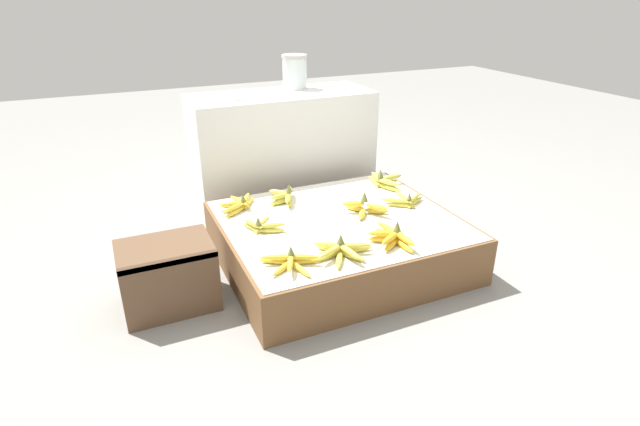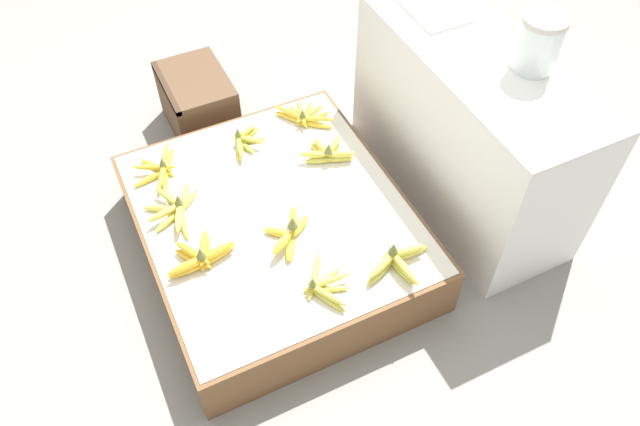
# 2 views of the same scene
# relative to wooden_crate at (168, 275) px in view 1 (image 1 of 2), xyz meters

# --- Properties ---
(ground_plane) EXTENTS (10.00, 10.00, 0.00)m
(ground_plane) POSITION_rel_wooden_crate_xyz_m (0.82, 0.03, -0.14)
(ground_plane) COLOR gray
(display_platform) EXTENTS (1.10, 0.97, 0.23)m
(display_platform) POSITION_rel_wooden_crate_xyz_m (0.82, 0.03, -0.03)
(display_platform) COLOR brown
(display_platform) RESTS_ON ground_plane
(back_vendor_table) EXTENTS (1.08, 0.42, 0.69)m
(back_vendor_table) POSITION_rel_wooden_crate_xyz_m (0.84, 0.86, 0.20)
(back_vendor_table) COLOR white
(back_vendor_table) RESTS_ON ground_plane
(wooden_crate) EXTENTS (0.38, 0.28, 0.29)m
(wooden_crate) POSITION_rel_wooden_crate_xyz_m (0.00, 0.00, 0.00)
(wooden_crate) COLOR brown
(wooden_crate) RESTS_ON ground_plane
(banana_bunch_front_left) EXTENTS (0.24, 0.21, 0.09)m
(banana_bunch_front_left) POSITION_rel_wooden_crate_xyz_m (0.45, -0.29, 0.11)
(banana_bunch_front_left) COLOR gold
(banana_bunch_front_left) RESTS_ON display_platform
(banana_bunch_front_midleft) EXTENTS (0.27, 0.23, 0.10)m
(banana_bunch_front_midleft) POSITION_rel_wooden_crate_xyz_m (0.67, -0.30, 0.12)
(banana_bunch_front_midleft) COLOR #DBCC4C
(banana_bunch_front_midleft) RESTS_ON display_platform
(banana_bunch_front_midright) EXTENTS (0.16, 0.26, 0.10)m
(banana_bunch_front_midright) POSITION_rel_wooden_crate_xyz_m (0.92, -0.28, 0.12)
(banana_bunch_front_midright) COLOR gold
(banana_bunch_front_midright) RESTS_ON display_platform
(banana_bunch_middle_left) EXTENTS (0.17, 0.16, 0.08)m
(banana_bunch_middle_left) POSITION_rel_wooden_crate_xyz_m (0.44, 0.07, 0.11)
(banana_bunch_middle_left) COLOR gold
(banana_bunch_middle_left) RESTS_ON display_platform
(banana_bunch_middle_midright) EXTENTS (0.21, 0.21, 0.11)m
(banana_bunch_middle_midright) POSITION_rel_wooden_crate_xyz_m (0.96, 0.04, 0.13)
(banana_bunch_middle_midright) COLOR gold
(banana_bunch_middle_midright) RESTS_ON display_platform
(banana_bunch_middle_right) EXTENTS (0.25, 0.17, 0.08)m
(banana_bunch_middle_right) POSITION_rel_wooden_crate_xyz_m (1.20, 0.05, 0.11)
(banana_bunch_middle_right) COLOR gold
(banana_bunch_middle_right) RESTS_ON display_platform
(banana_bunch_back_left) EXTENTS (0.22, 0.22, 0.08)m
(banana_bunch_back_left) POSITION_rel_wooden_crate_xyz_m (0.41, 0.35, 0.11)
(banana_bunch_back_left) COLOR gold
(banana_bunch_back_left) RESTS_ON display_platform
(banana_bunch_back_midleft) EXTENTS (0.17, 0.21, 0.10)m
(banana_bunch_back_midleft) POSITION_rel_wooden_crate_xyz_m (0.66, 0.34, 0.12)
(banana_bunch_back_midleft) COLOR gold
(banana_bunch_back_midleft) RESTS_ON display_platform
(banana_bunch_back_right) EXTENTS (0.19, 0.27, 0.11)m
(banana_bunch_back_right) POSITION_rel_wooden_crate_xyz_m (1.23, 0.32, 0.12)
(banana_bunch_back_right) COLOR gold
(banana_bunch_back_right) RESTS_ON display_platform
(glass_jar) EXTENTS (0.15, 0.15, 0.20)m
(glass_jar) POSITION_rel_wooden_crate_xyz_m (0.97, 0.96, 0.64)
(glass_jar) COLOR silver
(glass_jar) RESTS_ON back_vendor_table
(foam_tray_white) EXTENTS (0.29, 0.20, 0.02)m
(foam_tray_white) POSITION_rel_wooden_crate_xyz_m (0.51, 0.85, 0.55)
(foam_tray_white) COLOR white
(foam_tray_white) RESTS_ON back_vendor_table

